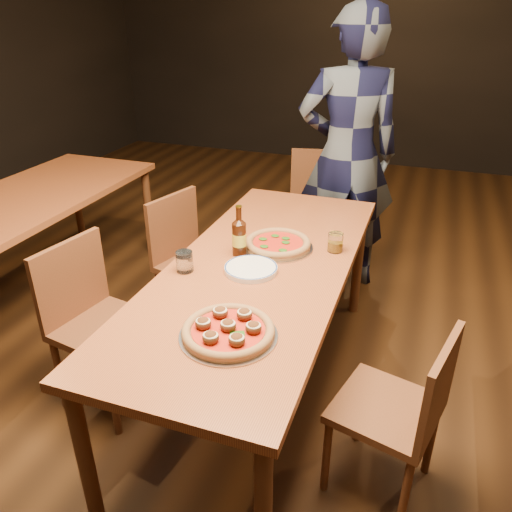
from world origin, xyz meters
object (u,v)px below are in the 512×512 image
(beer_bottle, at_px, (239,238))
(table_left, at_px, (18,211))
(chair_end, at_px, (319,218))
(diner, at_px, (348,155))
(chair_main_sw, at_px, (199,264))
(pizza_meatball, at_px, (228,330))
(plate_stack, at_px, (251,269))
(chair_main_e, at_px, (386,408))
(water_glass, at_px, (185,261))
(table_main, at_px, (260,278))
(pizza_margherita, at_px, (278,244))
(amber_glass, at_px, (335,242))
(chair_main_nw, at_px, (106,327))

(beer_bottle, bearing_deg, table_left, 171.62)
(chair_end, relative_size, diner, 0.51)
(table_left, relative_size, diner, 1.07)
(chair_main_sw, height_order, pizza_meatball, chair_main_sw)
(chair_end, xyz_separation_m, plate_stack, (-0.01, -1.38, 0.28))
(diner, bearing_deg, chair_main_e, 86.17)
(pizza_meatball, height_order, water_glass, water_glass)
(table_main, height_order, table_left, same)
(pizza_margherita, xyz_separation_m, amber_glass, (0.27, 0.06, 0.02))
(chair_main_nw, distance_m, plate_stack, 0.77)
(chair_main_e, bearing_deg, chair_main_sw, -109.67)
(table_main, bearing_deg, chair_main_sw, 140.44)
(table_main, bearing_deg, water_glass, -150.82)
(chair_end, height_order, amber_glass, chair_end)
(water_glass, bearing_deg, chair_main_nw, -160.44)
(beer_bottle, bearing_deg, pizza_margherita, 41.56)
(pizza_margherita, relative_size, water_glass, 3.64)
(chair_end, relative_size, plate_stack, 3.96)
(chair_end, distance_m, beer_bottle, 1.30)
(pizza_meatball, bearing_deg, chair_main_e, 19.05)
(chair_end, distance_m, pizza_meatball, 1.90)
(chair_main_sw, xyz_separation_m, diner, (0.70, 0.89, 0.50))
(chair_main_sw, relative_size, amber_glass, 9.36)
(pizza_margherita, xyz_separation_m, water_glass, (-0.33, -0.37, 0.03))
(chair_main_nw, height_order, chair_main_sw, chair_main_nw)
(pizza_meatball, relative_size, beer_bottle, 1.47)
(plate_stack, bearing_deg, water_glass, -161.18)
(chair_main_sw, bearing_deg, plate_stack, -118.85)
(chair_main_nw, relative_size, chair_end, 0.93)
(chair_main_e, bearing_deg, pizza_margherita, -117.48)
(chair_main_e, relative_size, water_glass, 8.56)
(chair_end, distance_m, amber_glass, 1.13)
(table_main, distance_m, chair_end, 1.32)
(chair_main_e, bearing_deg, amber_glass, -135.89)
(chair_main_e, bearing_deg, diner, -149.15)
(table_left, distance_m, chair_main_sw, 1.19)
(plate_stack, bearing_deg, chair_main_e, -23.44)
(table_main, distance_m, amber_glass, 0.42)
(chair_end, height_order, pizza_margherita, chair_end)
(table_main, relative_size, chair_main_sw, 2.29)
(table_left, xyz_separation_m, amber_glass, (2.00, -0.04, 0.12))
(table_main, xyz_separation_m, plate_stack, (-0.02, -0.07, 0.08))
(chair_main_e, distance_m, amber_glass, 0.82)
(chair_end, height_order, water_glass, chair_end)
(chair_main_e, relative_size, pizza_meatball, 2.26)
(chair_main_e, height_order, plate_stack, chair_main_e)
(plate_stack, bearing_deg, pizza_margherita, 81.19)
(table_main, height_order, chair_main_nw, chair_main_nw)
(table_left, distance_m, chair_main_e, 2.46)
(table_left, xyz_separation_m, diner, (1.85, 1.04, 0.26))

